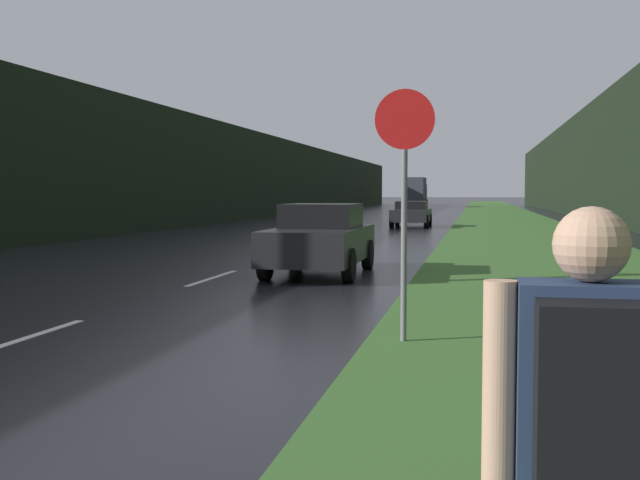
{
  "coord_description": "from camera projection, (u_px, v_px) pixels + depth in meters",
  "views": [
    {
      "loc": [
        5.23,
        -0.8,
        1.72
      ],
      "look_at": [
        2.41,
        13.52,
        0.86
      ],
      "focal_mm": 45.0,
      "sensor_mm": 36.0,
      "label": 1
    }
  ],
  "objects": [
    {
      "name": "lane_stripe_c",
      "position": [
        213.0,
        278.0,
        16.15
      ],
      "size": [
        0.12,
        3.0,
        0.01
      ],
      "primitive_type": "cube",
      "color": "silver",
      "rests_on": "ground_plane"
    },
    {
      "name": "treeline_far_side",
      "position": [
        242.0,
        175.0,
        52.62
      ],
      "size": [
        2.0,
        140.0,
        5.73
      ],
      "primitive_type": "cube",
      "color": "black",
      "rests_on": "ground_plane"
    },
    {
      "name": "hitchhiker_with_backpack",
      "position": [
        589.0,
        464.0,
        2.22
      ],
      "size": [
        0.59,
        0.4,
        1.68
      ],
      "rotation": [
        0.0,
        0.0,
        -0.01
      ],
      "color": "navy",
      "rests_on": "ground_plane"
    },
    {
      "name": "stop_sign",
      "position": [
        404.0,
        188.0,
        9.1
      ],
      "size": [
        0.68,
        0.07,
        2.89
      ],
      "color": "slate",
      "rests_on": "ground_plane"
    },
    {
      "name": "lane_stripe_d",
      "position": [
        292.0,
        252.0,
        23.01
      ],
      "size": [
        0.12,
        3.0,
        0.01
      ],
      "primitive_type": "cube",
      "color": "silver",
      "rests_on": "ground_plane"
    },
    {
      "name": "treeline_near_side",
      "position": [
        609.0,
        161.0,
        48.15
      ],
      "size": [
        2.0,
        140.0,
        7.28
      ],
      "primitive_type": "cube",
      "color": "black",
      "rests_on": "ground_plane"
    },
    {
      "name": "car_passing_near",
      "position": [
        320.0,
        239.0,
        16.85
      ],
      "size": [
        1.86,
        4.33,
        1.48
      ],
      "rotation": [
        0.0,
        0.0,
        3.14
      ],
      "color": "black",
      "rests_on": "ground_plane"
    },
    {
      "name": "lane_stripe_b",
      "position": [
        17.0,
        341.0,
        9.29
      ],
      "size": [
        0.12,
        3.0,
        0.01
      ],
      "primitive_type": "cube",
      "color": "silver",
      "rests_on": "ground_plane"
    },
    {
      "name": "car_passing_far",
      "position": [
        411.0,
        214.0,
        40.01
      ],
      "size": [
        1.87,
        4.51,
        1.29
      ],
      "rotation": [
        0.0,
        0.0,
        3.14
      ],
      "color": "black",
      "rests_on": "ground_plane"
    },
    {
      "name": "delivery_truck",
      "position": [
        416.0,
        192.0,
        95.28
      ],
      "size": [
        2.39,
        8.18,
        3.48
      ],
      "color": "black",
      "rests_on": "ground_plane"
    },
    {
      "name": "grass_verge",
      "position": [
        513.0,
        227.0,
        39.73
      ],
      "size": [
        6.0,
        240.0,
        0.02
      ],
      "primitive_type": "cube",
      "color": "#386028",
      "rests_on": "ground_plane"
    }
  ]
}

